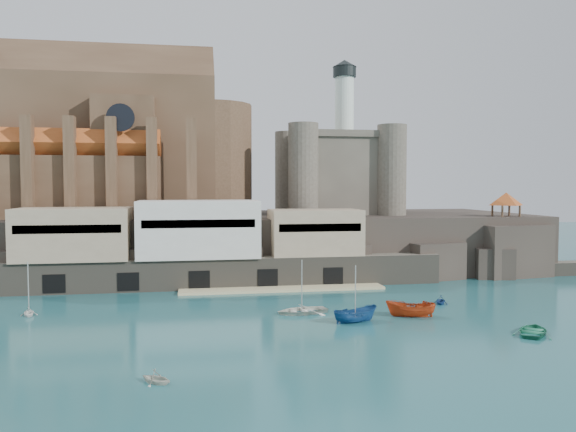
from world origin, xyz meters
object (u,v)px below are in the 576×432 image
(church, at_px, (117,147))
(boat_1, at_px, (156,383))
(boat_2, at_px, (355,322))
(castle_keep, at_px, (337,169))
(pavilion, at_px, (506,200))

(church, relative_size, boat_1, 17.30)
(boat_1, distance_m, boat_2, 26.25)
(church, distance_m, castle_keep, 40.39)
(pavilion, height_order, boat_1, pavilion)
(church, distance_m, pavilion, 68.65)
(boat_2, bearing_deg, pavilion, -65.12)
(castle_keep, relative_size, boat_1, 10.79)
(boat_1, bearing_deg, church, 47.56)
(castle_keep, xyz_separation_m, boat_1, (-29.80, -59.67, -18.31))
(church, distance_m, boat_2, 58.49)
(castle_keep, height_order, boat_2, castle_keep)
(church, bearing_deg, castle_keep, -1.11)
(pavilion, xyz_separation_m, boat_2, (-35.02, -28.46, -12.73))
(pavilion, distance_m, boat_1, 72.50)
(castle_keep, bearing_deg, church, 178.89)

